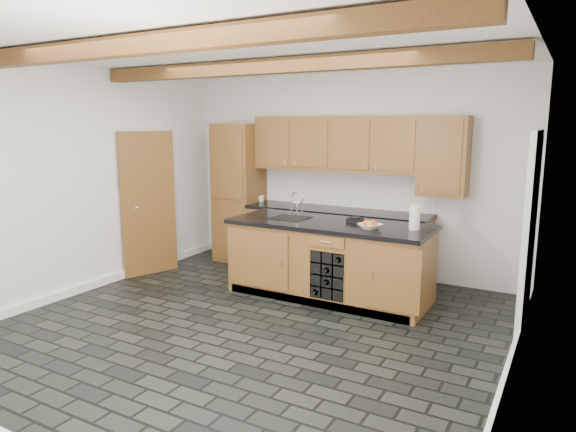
% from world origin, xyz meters
% --- Properties ---
extents(ground, '(5.00, 5.00, 0.00)m').
position_xyz_m(ground, '(0.00, 0.00, 0.00)').
color(ground, black).
rests_on(ground, ground).
extents(room_shell, '(5.01, 5.00, 5.00)m').
position_xyz_m(room_shell, '(-0.09, 0.53, 1.53)').
color(room_shell, white).
rests_on(room_shell, ground).
extents(back_cabinetry, '(3.65, 0.62, 2.20)m').
position_xyz_m(back_cabinetry, '(-0.38, 2.24, 0.98)').
color(back_cabinetry, brown).
rests_on(back_cabinetry, ground).
extents(island, '(2.48, 0.96, 0.93)m').
position_xyz_m(island, '(0.31, 1.28, 0.46)').
color(island, brown).
rests_on(island, ground).
extents(faucet, '(0.45, 0.40, 0.34)m').
position_xyz_m(faucet, '(-0.25, 1.33, 0.96)').
color(faucet, black).
rests_on(faucet, island).
extents(kitchen_scale, '(0.22, 0.15, 0.06)m').
position_xyz_m(kitchen_scale, '(0.56, 1.46, 0.96)').
color(kitchen_scale, black).
rests_on(kitchen_scale, island).
extents(fruit_bowl, '(0.33, 0.33, 0.06)m').
position_xyz_m(fruit_bowl, '(0.87, 1.14, 0.96)').
color(fruit_bowl, white).
rests_on(fruit_bowl, island).
extents(fruit_cluster, '(0.16, 0.17, 0.07)m').
position_xyz_m(fruit_cluster, '(0.87, 1.15, 0.99)').
color(fruit_cluster, red).
rests_on(fruit_cluster, fruit_bowl).
extents(paper_towel, '(0.12, 0.12, 0.28)m').
position_xyz_m(paper_towel, '(1.31, 1.37, 1.07)').
color(paper_towel, white).
rests_on(paper_towel, island).
extents(mug, '(0.10, 0.10, 0.09)m').
position_xyz_m(mug, '(-1.30, 2.27, 0.98)').
color(mug, white).
rests_on(mug, back_cabinetry).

